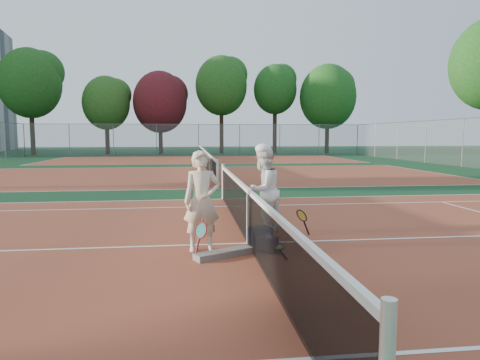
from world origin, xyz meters
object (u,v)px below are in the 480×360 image
at_px(net_main, 248,216).
at_px(player_a, 202,201).
at_px(sports_bag_purple, 268,244).
at_px(water_bottle, 269,244).
at_px(player_b, 263,190).
at_px(racket_red, 201,240).
at_px(racket_spare, 277,248).
at_px(sports_bag_navy, 260,235).
at_px(racket_black_held, 302,223).

bearing_deg(net_main, player_a, -156.69).
bearing_deg(sports_bag_purple, water_bottle, -85.62).
height_order(player_b, racket_red, player_b).
bearing_deg(player_a, racket_spare, -18.12).
bearing_deg(sports_bag_navy, player_a, -163.49).
relative_size(player_b, sports_bag_navy, 4.49).
bearing_deg(racket_spare, racket_black_held, -42.26).
relative_size(player_a, racket_spare, 2.91).
distance_m(racket_red, sports_bag_navy, 1.34).
xyz_separation_m(player_b, racket_red, (-1.30, -1.56, -0.59)).
distance_m(racket_red, racket_black_held, 2.34).
relative_size(racket_spare, water_bottle, 1.98).
height_order(net_main, player_a, player_a).
height_order(racket_red, racket_spare, racket_red).
xyz_separation_m(racket_black_held, water_bottle, (-0.86, -1.08, -0.12)).
xyz_separation_m(player_b, water_bottle, (-0.15, -1.45, -0.73)).
height_order(net_main, racket_spare, net_main).
bearing_deg(racket_black_held, player_b, -62.36).
distance_m(racket_red, sports_bag_purple, 1.17).
xyz_separation_m(racket_red, sports_bag_purple, (1.14, 0.18, -0.16)).
distance_m(player_a, sports_bag_purple, 1.35).
bearing_deg(player_a, sports_bag_purple, -16.93).
bearing_deg(player_a, player_b, 37.28).
height_order(net_main, sports_bag_navy, net_main).
bearing_deg(water_bottle, racket_red, -174.27).
xyz_separation_m(racket_black_held, racket_spare, (-0.72, -1.07, -0.20)).
relative_size(net_main, player_a, 6.35).
bearing_deg(player_b, racket_black_held, 107.84).
bearing_deg(sports_bag_purple, racket_spare, -21.60).
bearing_deg(racket_red, racket_black_held, -22.78).
distance_m(player_a, racket_spare, 1.51).
distance_m(player_b, racket_spare, 1.65).
relative_size(racket_black_held, sports_bag_navy, 1.37).
xyz_separation_m(net_main, player_b, (0.41, 0.78, 0.37)).
bearing_deg(racket_red, sports_bag_navy, -19.96).
xyz_separation_m(racket_red, racket_black_held, (2.01, 1.19, -0.02)).
relative_size(player_a, sports_bag_navy, 4.41).
height_order(racket_spare, water_bottle, water_bottle).
xyz_separation_m(sports_bag_purple, water_bottle, (0.01, -0.07, 0.02)).
bearing_deg(sports_bag_navy, water_bottle, -86.46).
bearing_deg(racket_spare, sports_bag_navy, 8.23).
relative_size(net_main, racket_spare, 18.48).
height_order(racket_black_held, racket_spare, racket_black_held).
height_order(player_b, racket_black_held, player_b).
bearing_deg(racket_black_held, sports_bag_purple, 14.73).
bearing_deg(sports_bag_navy, racket_spare, -73.41).
distance_m(net_main, player_a, 0.99).
distance_m(net_main, racket_spare, 0.89).
bearing_deg(player_a, water_bottle, -20.13).
relative_size(sports_bag_navy, sports_bag_purple, 1.24).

